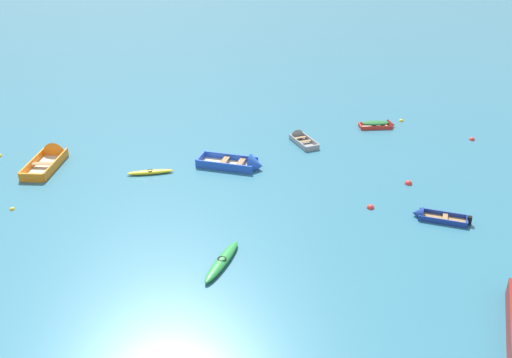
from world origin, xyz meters
name	(u,v)px	position (x,y,z in m)	size (l,w,h in m)	color
rowboat_red_near_camera	(381,125)	(7.48, 29.07, 0.22)	(2.89, 1.67, 0.89)	beige
rowboat_deep_blue_far_left	(430,216)	(10.09, 15.72, 0.14)	(3.07, 1.25, 0.85)	#99754C
rowboat_orange_near_left	(52,157)	(-13.87, 18.38, 0.25)	(2.23, 4.82, 1.47)	beige
rowboat_grey_midfield_right	(299,138)	(1.68, 25.24, 0.16)	(2.53, 3.02, 1.00)	gray
kayak_yellow_back_row_left	(150,172)	(-6.72, 17.79, 0.13)	(2.84, 1.50, 0.27)	yellow
kayak_green_distant_center	(222,261)	(0.22, 9.31, 0.16)	(1.13, 3.64, 0.34)	#288C3D
rowboat_blue_center	(243,165)	(-1.20, 19.85, 0.24)	(4.39, 1.81, 1.41)	beige
mooring_buoy_trailing	(472,140)	(13.90, 27.85, 0.00)	(0.39, 0.39, 0.39)	red
mooring_buoy_midfield	(12,210)	(-12.55, 11.94, 0.00)	(0.28, 0.28, 0.28)	yellow
mooring_buoy_between_boats_left	(0,156)	(-17.70, 18.26, 0.00)	(0.34, 0.34, 0.34)	yellow
mooring_buoy_central	(408,184)	(9.14, 19.69, 0.00)	(0.46, 0.46, 0.46)	red
mooring_buoy_between_boats_right	(401,121)	(9.00, 30.74, 0.00)	(0.36, 0.36, 0.36)	yellow
mooring_buoy_outer_edge	(370,208)	(6.95, 16.19, 0.00)	(0.43, 0.43, 0.43)	red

